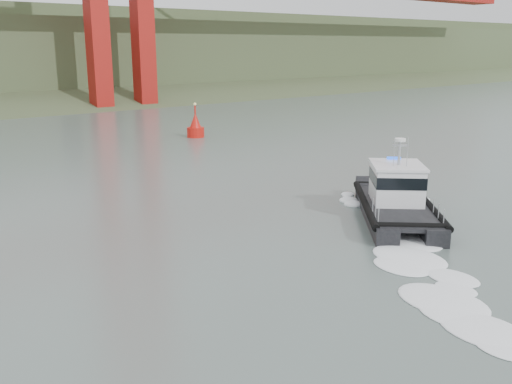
# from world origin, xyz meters

# --- Properties ---
(ground) EXTENTS (400.00, 400.00, 0.00)m
(ground) POSITION_xyz_m (0.00, 0.00, 0.00)
(ground) COLOR slate
(ground) RESTS_ON ground
(patrol_boat) EXTENTS (9.82, 10.23, 5.05)m
(patrol_boat) POSITION_xyz_m (6.55, 6.94, 1.26)
(patrol_boat) COLOR black
(patrol_boat) RESTS_ON ground
(nav_buoy) EXTENTS (1.98, 1.98, 4.13)m
(nav_buoy) POSITION_xyz_m (14.19, 41.09, 1.09)
(nav_buoy) COLOR red
(nav_buoy) RESTS_ON ground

